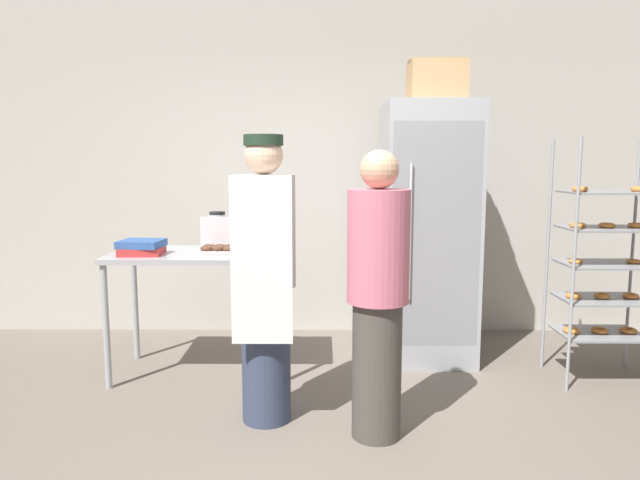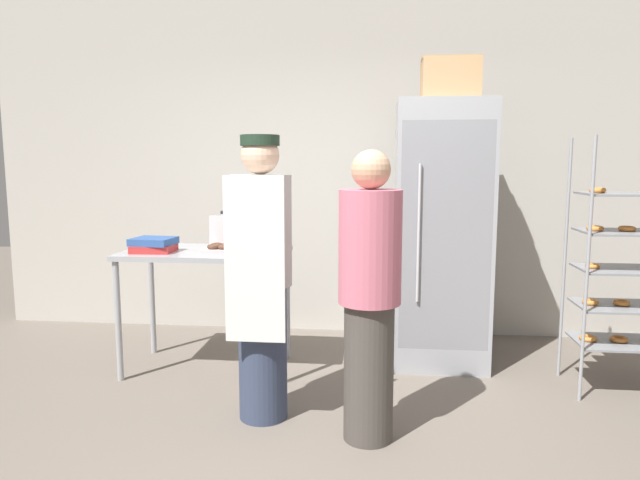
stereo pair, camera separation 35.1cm
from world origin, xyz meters
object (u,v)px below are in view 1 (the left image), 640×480
refrigerator (427,233)px  donut_box (219,250)px  baking_rack (604,265)px  blender_pitcher (218,233)px  person_customer (378,294)px  cardboard_storage_box (436,81)px  person_baker (265,276)px  binder_stack (142,247)px

refrigerator → donut_box: 1.62m
baking_rack → refrigerator: bearing=157.3°
blender_pitcher → person_customer: 1.54m
baking_rack → cardboard_storage_box: cardboard_storage_box is taller
refrigerator → person_baker: bearing=-134.8°
blender_pitcher → cardboard_storage_box: (1.61, 0.19, 1.10)m
person_baker → person_customer: person_baker is taller
person_baker → binder_stack: bearing=144.5°
donut_box → baking_rack: bearing=2.1°
donut_box → blender_pitcher: size_ratio=1.06×
person_customer → cardboard_storage_box: bearing=67.3°
refrigerator → person_baker: 1.62m
person_baker → person_customer: size_ratio=1.05×
binder_stack → person_customer: bearing=-28.9°
binder_stack → refrigerator: bearing=13.5°
donut_box → blender_pitcher: 0.34m
person_customer → donut_box: bearing=142.3°
blender_pitcher → cardboard_storage_box: 1.96m
donut_box → cardboard_storage_box: size_ratio=0.72×
refrigerator → binder_stack: bearing=-166.5°
baking_rack → donut_box: size_ratio=5.70×
binder_stack → person_baker: size_ratio=0.18×
cardboard_storage_box → person_baker: 2.02m
person_baker → cardboard_storage_box: bearing=42.8°
donut_box → person_customer: 1.27m
donut_box → cardboard_storage_box: bearing=18.4°
baking_rack → person_customer: bearing=-152.2°
refrigerator → blender_pitcher: refrigerator is taller
donut_box → person_baker: bearing=-57.3°
baking_rack → blender_pitcher: size_ratio=6.05×
donut_box → person_customer: person_customer is taller
baking_rack → binder_stack: baking_rack is taller
baking_rack → person_customer: baking_rack is taller
refrigerator → cardboard_storage_box: (0.03, -0.07, 1.13)m
binder_stack → person_baker: bearing=-35.5°
refrigerator → cardboard_storage_box: bearing=-67.5°
cardboard_storage_box → blender_pitcher: bearing=-173.3°
refrigerator → binder_stack: (-2.06, -0.50, -0.04)m
binder_stack → person_baker: (0.92, -0.65, -0.07)m
baking_rack → person_customer: (-1.65, -0.87, -0.01)m
baking_rack → person_baker: baking_rack is taller
person_customer → baking_rack: bearing=27.8°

